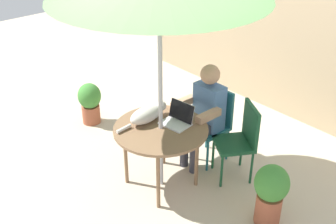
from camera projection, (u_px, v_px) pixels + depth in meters
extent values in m
plane|color=#BCAD93|center=(161.00, 183.00, 4.74)|extent=(14.00, 14.00, 0.00)
cube|color=tan|center=(295.00, 54.00, 5.65)|extent=(5.42, 0.08, 1.84)
cylinder|color=brown|center=(161.00, 129.00, 4.38)|extent=(0.99, 0.99, 0.03)
cylinder|color=brown|center=(197.00, 159.00, 4.54)|extent=(0.04, 0.04, 0.70)
cylinder|color=brown|center=(164.00, 138.00, 4.90)|extent=(0.04, 0.04, 0.70)
cylinder|color=brown|center=(126.00, 156.00, 4.58)|extent=(0.04, 0.04, 0.70)
cylinder|color=brown|center=(158.00, 180.00, 4.23)|extent=(0.04, 0.04, 0.70)
cylinder|color=#B7B7BC|center=(160.00, 96.00, 4.19)|extent=(0.04, 0.04, 2.21)
cube|color=#1E606B|center=(208.00, 128.00, 4.94)|extent=(0.40, 0.40, 0.04)
cube|color=#1E606B|center=(220.00, 105.00, 4.93)|extent=(0.40, 0.04, 0.44)
cylinder|color=#1E606B|center=(227.00, 145.00, 5.04)|extent=(0.03, 0.03, 0.41)
cylinder|color=#1E606B|center=(207.00, 133.00, 5.26)|extent=(0.03, 0.03, 0.41)
cylinder|color=#1E606B|center=(187.00, 143.00, 5.06)|extent=(0.03, 0.03, 0.41)
cylinder|color=#1E606B|center=(207.00, 156.00, 4.84)|extent=(0.03, 0.03, 0.41)
cube|color=#194C2D|center=(233.00, 144.00, 4.65)|extent=(0.55, 0.55, 0.04)
cube|color=#194C2D|center=(251.00, 124.00, 4.56)|extent=(0.36, 0.24, 0.44)
cylinder|color=#194C2D|center=(251.00, 168.00, 4.64)|extent=(0.03, 0.03, 0.41)
cylinder|color=#194C2D|center=(241.00, 151.00, 4.93)|extent=(0.03, 0.03, 0.41)
cylinder|color=#194C2D|center=(213.00, 154.00, 4.88)|extent=(0.03, 0.03, 0.41)
cylinder|color=#194C2D|center=(222.00, 171.00, 4.59)|extent=(0.03, 0.03, 0.41)
cube|color=#4C72A5|center=(209.00, 106.00, 4.80)|extent=(0.34, 0.20, 0.54)
sphere|color=tan|center=(210.00, 74.00, 4.60)|extent=(0.22, 0.22, 0.22)
cube|color=#383842|center=(194.00, 125.00, 4.87)|extent=(0.12, 0.30, 0.12)
cylinder|color=#383842|center=(184.00, 149.00, 4.92)|extent=(0.10, 0.10, 0.45)
cube|color=#383842|center=(204.00, 130.00, 4.77)|extent=(0.12, 0.30, 0.12)
cylinder|color=#383842|center=(194.00, 155.00, 4.82)|extent=(0.10, 0.10, 0.45)
cube|color=tan|center=(183.00, 102.00, 4.78)|extent=(0.08, 0.32, 0.08)
cube|color=tan|center=(209.00, 116.00, 4.52)|extent=(0.08, 0.32, 0.08)
cube|color=silver|center=(175.00, 124.00, 4.43)|extent=(0.33, 0.26, 0.02)
cube|color=black|center=(181.00, 111.00, 4.44)|extent=(0.31, 0.10, 0.20)
cube|color=silver|center=(182.00, 111.00, 4.45)|extent=(0.30, 0.09, 0.20)
ellipsoid|color=silver|center=(146.00, 115.00, 4.44)|extent=(0.22, 0.41, 0.17)
sphere|color=silver|center=(161.00, 106.00, 4.57)|extent=(0.11, 0.11, 0.11)
ellipsoid|color=white|center=(153.00, 114.00, 4.53)|extent=(0.13, 0.13, 0.09)
cylinder|color=silver|center=(124.00, 129.00, 4.32)|extent=(0.05, 0.18, 0.04)
cone|color=silver|center=(163.00, 103.00, 4.53)|extent=(0.04, 0.04, 0.03)
cone|color=silver|center=(159.00, 101.00, 4.57)|extent=(0.04, 0.04, 0.03)
cylinder|color=#9E5138|center=(91.00, 114.00, 5.84)|extent=(0.25, 0.25, 0.26)
ellipsoid|color=#3D7F33|center=(89.00, 96.00, 5.71)|extent=(0.31, 0.31, 0.35)
cylinder|color=#9E5138|center=(268.00, 209.00, 4.14)|extent=(0.25, 0.25, 0.32)
ellipsoid|color=#3D7F33|center=(272.00, 183.00, 3.98)|extent=(0.33, 0.33, 0.37)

